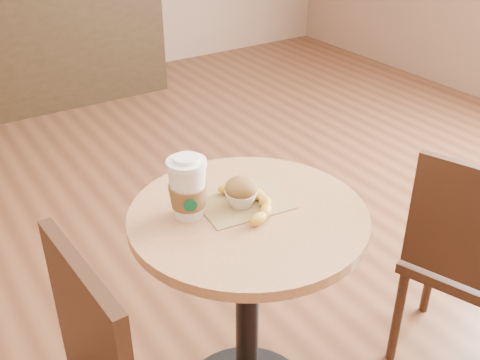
{
  "coord_description": "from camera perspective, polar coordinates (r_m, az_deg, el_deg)",
  "views": [
    {
      "loc": [
        -0.71,
        -0.96,
        1.56
      ],
      "look_at": [
        -0.01,
        0.12,
        0.83
      ],
      "focal_mm": 42.0,
      "sensor_mm": 36.0,
      "label": 1
    }
  ],
  "objects": [
    {
      "name": "muffin",
      "position": [
        1.51,
        0.13,
        -1.2
      ],
      "size": [
        0.09,
        0.09,
        0.08
      ],
      "color": "silver",
      "rests_on": "kraft_bag"
    },
    {
      "name": "chair_right",
      "position": [
        1.95,
        22.11,
        -7.46
      ],
      "size": [
        0.47,
        0.47,
        0.84
      ],
      "rotation": [
        0.0,
        0.0,
        1.91
      ],
      "color": "#372113",
      "rests_on": "ground"
    },
    {
      "name": "cafe_table",
      "position": [
        1.64,
        0.77,
        -10.32
      ],
      "size": [
        0.65,
        0.65,
        0.75
      ],
      "color": "black",
      "rests_on": "ground"
    },
    {
      "name": "coffee_cup",
      "position": [
        1.45,
        -5.33,
        -0.97
      ],
      "size": [
        0.1,
        0.11,
        0.17
      ],
      "rotation": [
        0.0,
        0.0,
        -0.38
      ],
      "color": "silver",
      "rests_on": "cafe_table"
    },
    {
      "name": "service_counter",
      "position": [
        4.33,
        -23.2,
        13.4
      ],
      "size": [
        2.3,
        0.65,
        1.04
      ],
      "color": "black",
      "rests_on": "ground"
    },
    {
      "name": "kraft_bag",
      "position": [
        1.54,
        0.37,
        -2.31
      ],
      "size": [
        0.26,
        0.21,
        0.0
      ],
      "primitive_type": "cube",
      "rotation": [
        0.0,
        0.0,
        -0.11
      ],
      "color": "olive",
      "rests_on": "cafe_table"
    },
    {
      "name": "banana",
      "position": [
        1.51,
        1.07,
        -2.09
      ],
      "size": [
        0.17,
        0.25,
        0.03
      ],
      "primitive_type": null,
      "rotation": [
        0.0,
        0.0,
        -0.19
      ],
      "color": "gold",
      "rests_on": "kraft_bag"
    }
  ]
}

